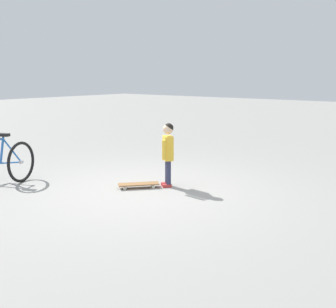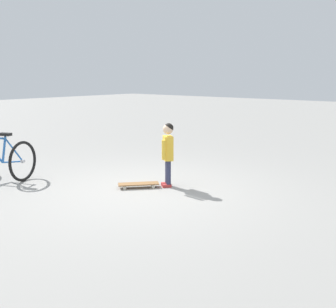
% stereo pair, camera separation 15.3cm
% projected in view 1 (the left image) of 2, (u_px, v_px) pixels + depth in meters
% --- Properties ---
extents(ground_plane, '(50.00, 50.00, 0.00)m').
position_uv_depth(ground_plane, '(142.00, 191.00, 6.46)').
color(ground_plane, gray).
extents(child_person, '(0.38, 0.28, 1.06)m').
position_uv_depth(child_person, '(168.00, 148.00, 6.64)').
color(child_person, '#2D3351').
rests_on(child_person, ground).
extents(skateboard, '(0.63, 0.58, 0.07)m').
position_uv_depth(skateboard, '(139.00, 184.00, 6.66)').
color(skateboard, olive).
rests_on(skateboard, ground).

